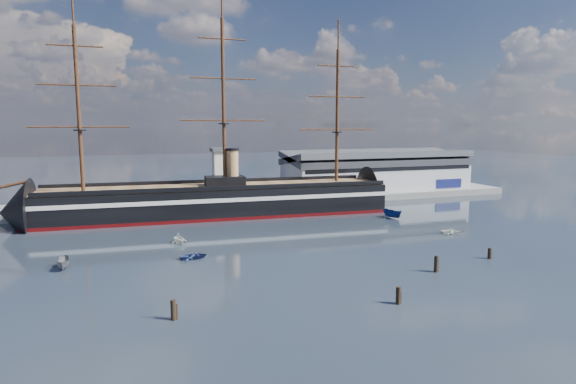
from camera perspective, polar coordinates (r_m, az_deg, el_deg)
name	(u,v)px	position (r m, az deg, el deg)	size (l,w,h in m)	color
ground	(239,231)	(107.88, -5.82, -4.64)	(600.00, 600.00, 0.00)	black
quay	(242,204)	(144.57, -5.48, -1.43)	(180.00, 18.00, 2.00)	slate
warehouse	(376,171)	(165.61, 10.43, 2.45)	(63.00, 21.00, 11.60)	#B7BABC
quay_tower	(220,173)	(138.82, -8.02, 2.21)	(5.00, 5.00, 15.00)	silver
warship	(211,201)	(125.85, -9.11, -1.02)	(113.36, 21.89, 53.94)	black
motorboat_a	(64,269)	(87.89, -25.01, -8.27)	(5.84, 2.14, 2.34)	slate
motorboat_b	(194,259)	(87.32, -11.13, -7.76)	(3.01, 1.20, 1.40)	navy
motorboat_d	(179,243)	(98.98, -12.81, -5.95)	(6.12, 2.65, 2.24)	white
motorboat_e	(453,234)	(110.96, 18.95, -4.68)	(2.98, 1.19, 1.39)	silver
motorboat_f	(392,218)	(125.16, 12.26, -3.03)	(6.97, 2.55, 2.79)	navy
piling_near_left	(174,320)	(61.82, -13.40, -14.53)	(0.64, 0.64, 3.23)	black
piling_near_mid	(398,304)	(66.70, 12.90, -12.81)	(0.64, 0.64, 3.04)	black
piling_near_right	(436,272)	(81.75, 17.10, -9.06)	(0.64, 0.64, 3.40)	black
piling_far_right	(489,259)	(92.87, 22.74, -7.29)	(0.64, 0.64, 2.62)	black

